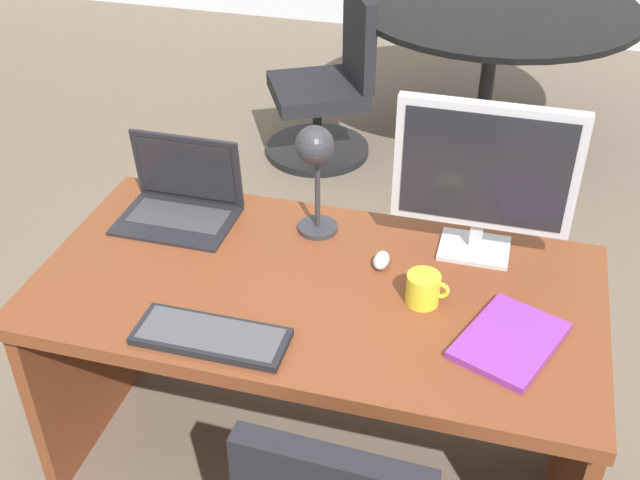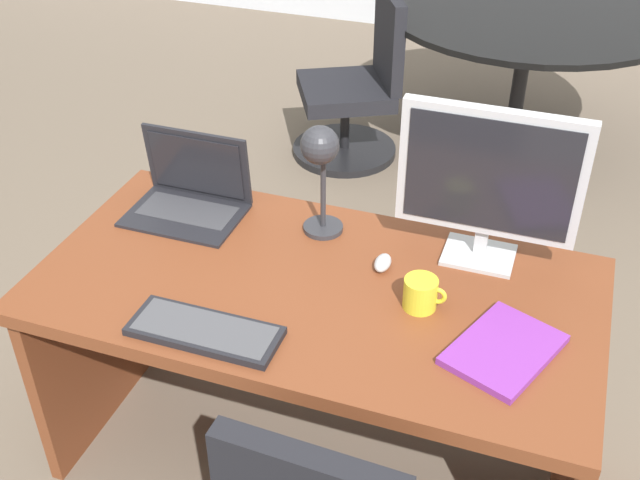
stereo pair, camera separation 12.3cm
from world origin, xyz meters
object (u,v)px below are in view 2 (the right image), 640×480
Objects in this scene: meeting_chair_near at (357,95)px; book at (504,350)px; desk at (320,329)px; monitor at (490,178)px; keyboard at (205,331)px; desk_lamp at (320,159)px; mouse at (383,263)px; coffee_mug at (421,294)px; meeting_table at (526,43)px; laptop at (192,186)px.

book is at bearing -64.49° from meeting_chair_near.
meeting_chair_near reaches higher than desk.
keyboard is at bearing -136.64° from monitor.
monitor is at bearing 108.60° from book.
keyboard is 0.74m from book.
mouse is at bearing -24.63° from desk_lamp.
book is at bearing -71.40° from monitor.
meeting_table is at bearing 90.23° from coffee_mug.
coffee_mug reaches higher than meeting_table.
mouse reaches higher than book.
laptop is 0.23× the size of meeting_table.
desk_lamp is 3.11× the size of coffee_mug.
desk is at bearing 164.38° from book.
desk_lamp is (-0.07, 0.19, 0.46)m from desk.
monitor is at bearing -86.95° from meeting_table.
mouse is 0.70× the size of coffee_mug.
monitor is 0.33× the size of meeting_table.
meeting_chair_near is (-0.66, 1.92, -0.41)m from mouse.
coffee_mug is at bearing 156.21° from book.
meeting_chair_near reaches higher than keyboard.
desk_lamp is 0.41× the size of meeting_chair_near.
monitor reaches higher than meeting_chair_near.
coffee_mug is (-0.23, 0.10, 0.03)m from book.
laptop is 2.36m from meeting_table.
book is (0.53, -0.15, 0.21)m from desk.
mouse is (0.35, 0.42, 0.01)m from keyboard.
keyboard and meeting_table have the same top height.
coffee_mug reaches higher than mouse.
desk_lamp reaches higher than laptop.
desk_lamp is at bearing 150.47° from book.
monitor is 4.33× the size of coffee_mug.
laptop is at bearing -109.28° from meeting_table.
meeting_table reaches higher than desk.
keyboard is at bearing -103.63° from desk_lamp.
coffee_mug is at bearing 30.45° from keyboard.
mouse is at bearing -71.14° from meeting_chair_near.
laptop reaches higher than book.
meeting_chair_near is (-1.03, 2.15, -0.40)m from book.
keyboard is 0.56m from coffee_mug.
laptop reaches higher than keyboard.
meeting_table is (0.28, 2.42, 0.04)m from desk.
mouse is 0.23× the size of book.
meeting_chair_near is at bearing 103.45° from desk_lamp.
mouse is 2.07m from meeting_chair_near.
laptop is (-0.49, 0.20, 0.27)m from desk.
keyboard is 0.59m from desk_lamp.
desk is at bearing -22.29° from laptop.
meeting_chair_near is at bearing 108.86° from mouse.
desk is 4.44× the size of laptop.
desk is at bearing 171.44° from coffee_mug.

